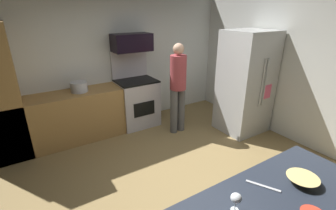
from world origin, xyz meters
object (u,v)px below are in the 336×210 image
at_px(oven_range, 137,101).
at_px(stock_pot, 79,87).
at_px(refrigerator, 246,83).
at_px(person_cook, 178,85).
at_px(wine_glass_far, 236,199).
at_px(microwave, 132,43).
at_px(mixing_bowl_prep, 302,180).

distance_m(oven_range, stock_pot, 1.18).
distance_m(refrigerator, person_cook, 1.29).
height_order(oven_range, wine_glass_far, oven_range).
distance_m(oven_range, microwave, 1.15).
distance_m(microwave, wine_glass_far, 3.59).
bearing_deg(mixing_bowl_prep, person_cook, 77.57).
xyz_separation_m(refrigerator, stock_pot, (-2.75, 1.32, 0.03)).
bearing_deg(person_cook, oven_range, 125.92).
bearing_deg(microwave, stock_pot, -175.77).
bearing_deg(microwave, oven_range, -90.00).
height_order(oven_range, microwave, microwave).
bearing_deg(oven_range, refrigerator, -38.22).
bearing_deg(mixing_bowl_prep, wine_glass_far, 172.75).
height_order(refrigerator, mixing_bowl_prep, refrigerator).
relative_size(oven_range, microwave, 2.03).
height_order(oven_range, mixing_bowl_prep, oven_range).
bearing_deg(person_cook, refrigerator, -27.31).
xyz_separation_m(oven_range, stock_pot, (-1.08, 0.01, 0.48)).
bearing_deg(person_cook, microwave, 122.91).
xyz_separation_m(microwave, person_cook, (0.52, -0.81, -0.71)).
relative_size(oven_range, wine_glass_far, 10.07).
distance_m(wine_glass_far, stock_pot, 3.37).
xyz_separation_m(refrigerator, mixing_bowl_prep, (-1.74, -2.13, -0.03)).
relative_size(person_cook, mixing_bowl_prep, 6.60).
relative_size(person_cook, wine_glass_far, 11.47).
height_order(person_cook, stock_pot, person_cook).
xyz_separation_m(mixing_bowl_prep, wine_glass_far, (-0.70, 0.09, 0.08)).
xyz_separation_m(oven_range, mixing_bowl_prep, (-0.08, -3.44, 0.42)).
bearing_deg(wine_glass_far, microwave, 77.27).
height_order(microwave, mixing_bowl_prep, microwave).
bearing_deg(oven_range, mixing_bowl_prep, -91.30).
bearing_deg(wine_glass_far, refrigerator, 39.92).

